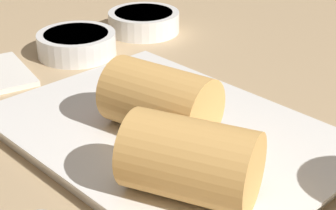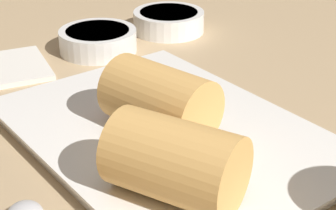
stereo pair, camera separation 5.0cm
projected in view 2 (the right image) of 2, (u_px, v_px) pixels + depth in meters
table_surface at (150, 147)px, 52.63cm from camera, size 180.00×140.00×2.00cm
serving_plate at (168, 136)px, 50.90cm from camera, size 31.32×22.51×1.50cm
roll_front_left at (168, 159)px, 40.56cm from camera, size 11.17×9.30×6.08cm
roll_front_right at (157, 97)px, 49.45cm from camera, size 11.07×7.94×6.08cm
dipping_bowl_near at (98, 40)px, 70.77cm from camera, size 9.75×9.75×2.83cm
dipping_bowl_far at (169, 21)px, 77.43cm from camera, size 9.75×9.75×2.83cm
napkin at (9, 68)px, 65.96cm from camera, size 11.90×10.75×0.60cm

